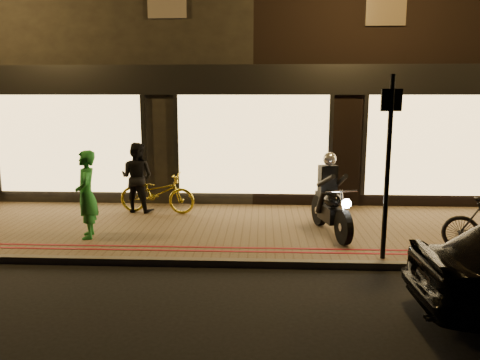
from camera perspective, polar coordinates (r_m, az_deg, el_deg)
name	(u,v)px	position (r m, az deg, el deg)	size (l,w,h in m)	color
ground	(247,268)	(7.82, 0.89, -10.65)	(90.00, 90.00, 0.00)	black
sidewalk	(250,230)	(9.69, 1.29, -6.08)	(50.00, 4.00, 0.12)	brown
kerb_stone	(247,263)	(7.84, 0.91, -10.11)	(50.00, 0.14, 0.12)	#59544C
red_kerb_lines	(248,250)	(8.29, 1.02, -8.50)	(50.00, 0.26, 0.01)	maroon
building_row	(256,51)	(16.35, 2.02, 15.42)	(48.00, 10.11, 8.50)	black
motorcycle	(330,203)	(9.25, 10.95, -2.74)	(0.70, 1.92, 1.59)	black
sign_post	(388,158)	(7.87, 17.62, 2.53)	(0.35, 0.10, 3.00)	black
bicycle_gold	(157,193)	(10.88, -10.08, -1.57)	(0.62, 1.77, 0.93)	gold
person_green	(87,195)	(9.25, -18.21, -1.70)	(0.61, 0.40, 1.67)	#20792F
person_dark	(137,177)	(11.04, -12.45, 0.33)	(0.78, 0.61, 1.61)	black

